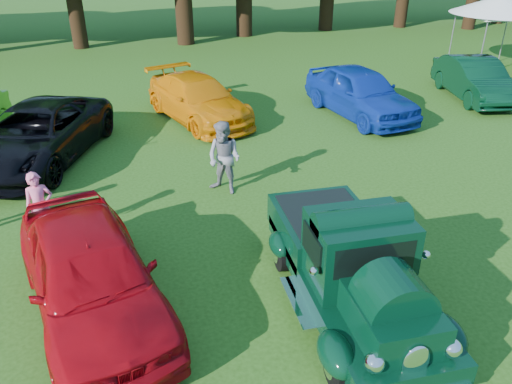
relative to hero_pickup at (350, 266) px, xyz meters
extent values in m
plane|color=#214810|center=(-0.94, 0.28, -0.79)|extent=(120.00, 120.00, 0.00)
cylinder|color=black|center=(-0.82, -1.56, -0.43)|extent=(0.22, 0.73, 0.73)
cylinder|color=black|center=(0.82, -1.56, -0.43)|extent=(0.22, 0.73, 0.73)
cylinder|color=black|center=(-0.82, 1.24, -0.43)|extent=(0.22, 0.73, 0.73)
cylinder|color=black|center=(0.82, 1.24, -0.43)|extent=(0.22, 0.73, 0.73)
cube|color=black|center=(0.00, -0.09, -0.28)|extent=(1.69, 4.42, 0.33)
cube|color=black|center=(0.00, -1.41, 0.11)|extent=(1.08, 1.42, 0.61)
cube|color=black|center=(0.00, -0.22, 0.45)|extent=(1.53, 1.13, 1.18)
cube|color=black|center=(0.00, -0.76, 0.65)|extent=(1.28, 0.06, 0.51)
cube|color=black|center=(0.00, 1.26, -0.01)|extent=(1.69, 2.01, 0.57)
cube|color=black|center=(0.00, 1.26, 0.27)|extent=(1.45, 1.77, 0.05)
ellipsoid|color=black|center=(-0.84, -1.56, -0.24)|extent=(0.49, 0.84, 0.49)
ellipsoid|color=black|center=(0.84, -1.56, -0.24)|extent=(0.49, 0.84, 0.49)
ellipsoid|color=black|center=(-0.87, 1.24, -0.25)|extent=(0.37, 0.71, 0.41)
ellipsoid|color=black|center=(0.87, 1.24, -0.25)|extent=(0.37, 0.71, 0.41)
ellipsoid|color=white|center=(0.00, -2.15, -0.01)|extent=(0.40, 0.12, 0.59)
sphere|color=white|center=(-0.55, -2.08, 0.05)|extent=(0.28, 0.28, 0.28)
sphere|color=white|center=(0.55, -2.08, 0.05)|extent=(0.28, 0.28, 0.28)
cube|color=white|center=(0.00, 2.27, -0.40)|extent=(1.59, 0.11, 0.11)
imported|color=#9A060E|center=(-4.19, 0.74, 0.01)|extent=(3.09, 5.05, 1.61)
imported|color=black|center=(-6.02, 7.64, -0.02)|extent=(4.25, 6.06, 1.54)
imported|color=orange|center=(-1.26, 10.02, -0.07)|extent=(3.61, 5.34, 1.44)
imported|color=navy|center=(4.19, 9.18, 0.04)|extent=(2.86, 5.15, 1.66)
imported|color=black|center=(9.20, 10.02, -0.04)|extent=(2.31, 4.76, 1.50)
imported|color=pink|center=(-5.32, 3.33, -0.03)|extent=(0.63, 0.49, 1.52)
imported|color=gray|center=(-1.32, 4.58, 0.11)|extent=(1.10, 1.10, 1.80)
cube|color=white|center=(12.73, 13.90, 1.62)|extent=(3.20, 3.20, 0.12)
cone|color=white|center=(12.73, 13.90, 2.06)|extent=(4.69, 4.69, 0.79)
cylinder|color=slate|center=(11.29, 12.69, 0.39)|extent=(0.06, 0.06, 2.36)
cylinder|color=slate|center=(11.52, 15.34, 0.39)|extent=(0.06, 0.06, 2.36)
cylinder|color=slate|center=(14.17, 15.11, 0.39)|extent=(0.06, 0.06, 2.36)
cylinder|color=black|center=(-6.04, 23.12, 1.24)|extent=(0.81, 0.81, 4.06)
camera|label=1|loc=(-3.06, -6.22, 4.93)|focal=35.00mm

